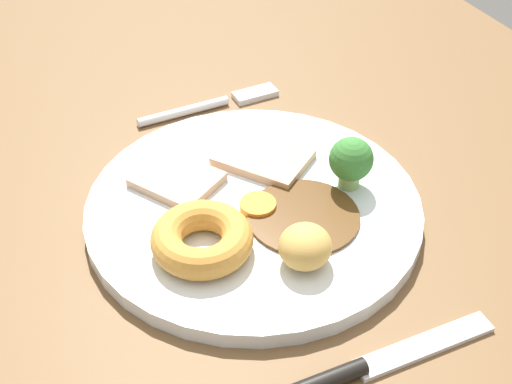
{
  "coord_description": "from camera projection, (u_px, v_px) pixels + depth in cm",
  "views": [
    {
      "loc": [
        42.28,
        -18.32,
        42.52
      ],
      "look_at": [
        2.67,
        0.22,
        6.0
      ],
      "focal_mm": 49.31,
      "sensor_mm": 36.0,
      "label": 1
    }
  ],
  "objects": [
    {
      "name": "fork",
      "position": [
        212.0,
        105.0,
        0.71
      ],
      "size": [
        2.07,
        15.27,
        0.9
      ],
      "rotation": [
        0.0,
        0.0,
        1.59
      ],
      "color": "silver",
      "rests_on": "dining_table"
    },
    {
      "name": "gravy_pool",
      "position": [
        303.0,
        216.0,
        0.56
      ],
      "size": [
        9.03,
        9.03,
        0.3
      ],
      "primitive_type": "cylinder",
      "color": "#563819",
      "rests_on": "dinner_plate"
    },
    {
      "name": "knife",
      "position": [
        352.0,
        372.0,
        0.46
      ],
      "size": [
        1.9,
        18.52,
        1.2
      ],
      "rotation": [
        0.0,
        0.0,
        1.55
      ],
      "color": "black",
      "rests_on": "dining_table"
    },
    {
      "name": "meat_slice_under",
      "position": [
        177.0,
        180.0,
        0.59
      ],
      "size": [
        8.48,
        8.1,
        0.8
      ],
      "primitive_type": "cube",
      "rotation": [
        0.0,
        0.0,
        3.69
      ],
      "color": "tan",
      "rests_on": "dinner_plate"
    },
    {
      "name": "carrot_coin_front",
      "position": [
        258.0,
        205.0,
        0.57
      ],
      "size": [
        2.95,
        2.95,
        0.61
      ],
      "primitive_type": "cylinder",
      "color": "orange",
      "rests_on": "dinner_plate"
    },
    {
      "name": "dinner_plate",
      "position": [
        256.0,
        208.0,
        0.58
      ],
      "size": [
        27.59,
        27.59,
        1.4
      ],
      "primitive_type": "cylinder",
      "color": "white",
      "rests_on": "dining_table"
    },
    {
      "name": "roast_potato_left",
      "position": [
        305.0,
        246.0,
        0.51
      ],
      "size": [
        5.7,
        5.69,
        3.17
      ],
      "primitive_type": "ellipsoid",
      "rotation": [
        0.0,
        0.0,
        2.4
      ],
      "color": "tan",
      "rests_on": "dinner_plate"
    },
    {
      "name": "yorkshire_pudding",
      "position": [
        202.0,
        239.0,
        0.52
      ],
      "size": [
        7.75,
        7.75,
        2.4
      ],
      "primitive_type": "torus",
      "color": "#C68938",
      "rests_on": "dinner_plate"
    },
    {
      "name": "meat_slice_main",
      "position": [
        263.0,
        158.0,
        0.62
      ],
      "size": [
        9.51,
        9.08,
        0.8
      ],
      "primitive_type": "cube",
      "rotation": [
        0.0,
        0.0,
        0.64
      ],
      "color": "tan",
      "rests_on": "dinner_plate"
    },
    {
      "name": "broccoli_floret",
      "position": [
        351.0,
        161.0,
        0.58
      ],
      "size": [
        3.7,
        3.7,
        4.61
      ],
      "color": "#8CB766",
      "rests_on": "dinner_plate"
    },
    {
      "name": "dining_table",
      "position": [
        241.0,
        212.0,
        0.61
      ],
      "size": [
        120.0,
        84.0,
        3.6
      ],
      "primitive_type": "cube",
      "color": "brown",
      "rests_on": "ground"
    }
  ]
}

